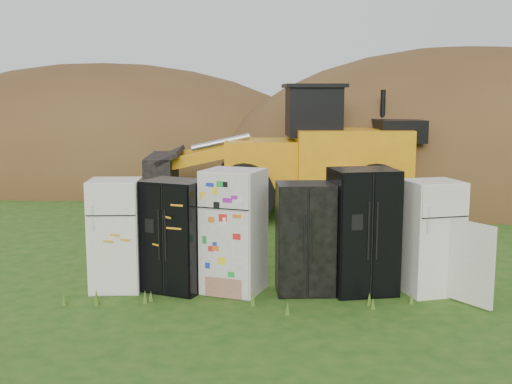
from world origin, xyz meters
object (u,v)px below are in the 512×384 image
Objects in this scene: fridge_open_door at (431,237)px; wheel_loader at (280,151)px; fridge_black_right at (363,231)px; fridge_dark_mid at (305,238)px; fridge_sticker at (234,231)px; fridge_leftmost at (116,235)px; fridge_black_side at (176,235)px.

wheel_loader is (-2.24, 6.20, 0.76)m from fridge_open_door.
fridge_dark_mid is at bearing 171.09° from fridge_black_right.
fridge_black_right is 1.10× the size of fridge_open_door.
fridge_open_door is at bearing 19.13° from fridge_sticker.
fridge_sticker is (1.84, -0.04, 0.08)m from fridge_leftmost.
wheel_loader reaches higher than fridge_dark_mid.
fridge_black_side is 1.99m from fridge_dark_mid.
fridge_sticker reaches higher than fridge_open_door.
fridge_leftmost is 4.85m from fridge_open_door.
wheel_loader is at bearing 62.91° from fridge_leftmost.
fridge_black_side is 0.91× the size of fridge_sticker.
fridge_dark_mid is (1.99, -0.07, -0.02)m from fridge_black_side.
fridge_sticker is 1.10m from fridge_dark_mid.
fridge_dark_mid is (1.09, -0.03, -0.10)m from fridge_sticker.
fridge_leftmost is 0.91× the size of fridge_sticker.
fridge_sticker reaches higher than fridge_dark_mid.
fridge_black_side is 1.02× the size of fridge_dark_mid.
fridge_open_door is (3.92, -0.04, 0.00)m from fridge_black_side.
fridge_leftmost is 1.00× the size of fridge_black_side.
fridge_black_side is (0.94, -0.01, -0.00)m from fridge_leftmost.
fridge_open_door is at bearing -2.84° from fridge_dark_mid.
fridge_open_door reaches higher than fridge_black_side.
wheel_loader reaches higher than fridge_sticker.
fridge_dark_mid is at bearing 165.39° from fridge_open_door.
fridge_open_door reaches higher than fridge_dark_mid.
wheel_loader reaches higher than fridge_open_door.
fridge_sticker is (0.90, -0.04, 0.08)m from fridge_black_side.
fridge_leftmost is 1.00× the size of fridge_open_door.
wheel_loader is (0.78, 6.20, 0.68)m from fridge_sticker.
fridge_sticker is 1.09× the size of fridge_open_door.
fridge_sticker is at bearing 174.39° from fridge_dark_mid.
fridge_sticker is at bearing 164.39° from fridge_open_door.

